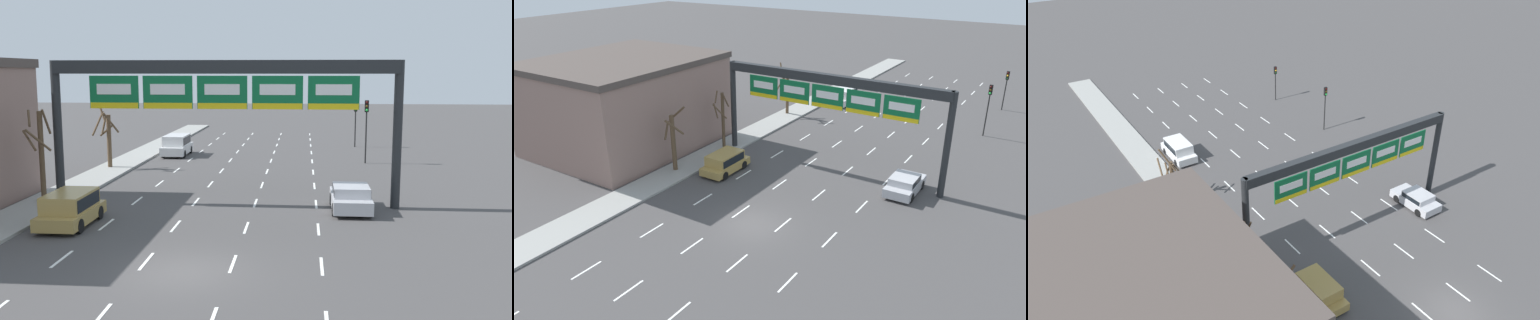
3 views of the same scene
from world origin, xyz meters
TOP-DOWN VIEW (x-y plane):
  - ground_plane at (0.00, 0.00)m, footprint 220.00×220.00m
  - lane_dashes at (-0.00, 13.50)m, footprint 10.02×67.00m
  - sign_gantry at (-0.00, 10.40)m, footprint 18.58×0.70m
  - car_silver at (6.68, 9.64)m, footprint 1.98×4.07m
  - suv_gold at (-6.51, 5.70)m, footprint 1.96×4.16m
  - suv_white at (-6.57, 28.36)m, footprint 1.99×4.58m
  - traffic_light_near_gantry at (9.13, 35.30)m, footprint 0.30×0.35m
  - traffic_light_mid_block at (9.08, 25.42)m, footprint 0.30×0.35m
  - tree_bare_closest at (-9.92, 3.68)m, footprint 1.88×1.89m
  - tree_bare_second at (-10.11, 21.19)m, footprint 1.87×1.95m
  - tree_bare_third at (-9.69, 9.62)m, footprint 1.74×1.35m

SIDE VIEW (x-z plane):
  - ground_plane at x=0.00m, z-range 0.00..0.00m
  - lane_dashes at x=0.00m, z-range 0.00..0.01m
  - car_silver at x=6.68m, z-range 0.05..1.42m
  - suv_gold at x=-6.51m, z-range 0.09..1.69m
  - suv_white at x=-6.57m, z-range 0.10..1.86m
  - tree_bare_second at x=-10.11m, z-range -0.12..5.24m
  - tree_bare_closest at x=-9.92m, z-range 0.15..5.25m
  - tree_bare_third at x=-9.69m, z-range 0.37..5.40m
  - traffic_light_near_gantry at x=9.13m, z-range 0.93..5.22m
  - traffic_light_mid_block at x=9.08m, z-range 1.04..5.96m
  - sign_gantry at x=0.00m, z-range 2.36..10.06m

